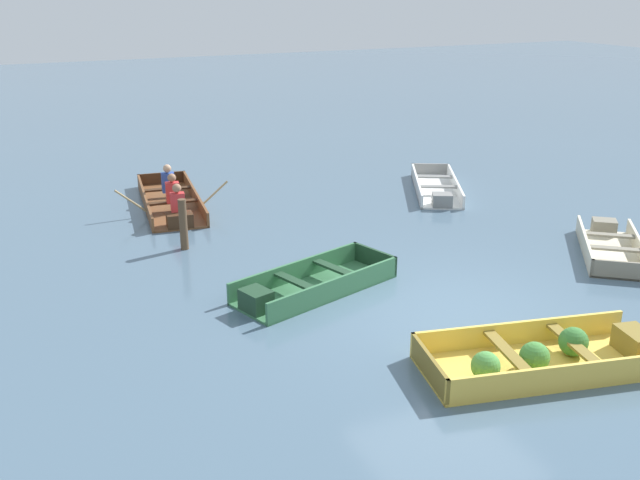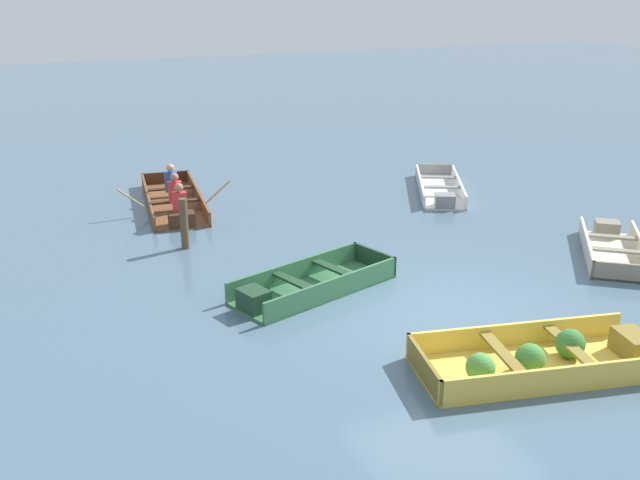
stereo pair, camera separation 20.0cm
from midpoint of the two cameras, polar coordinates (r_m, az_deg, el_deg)
ground_plane at (r=10.87m, az=10.93°, el=-5.90°), size 80.00×80.00×0.00m
dinghy_yellow_foreground at (r=9.66m, az=17.91°, el=-9.00°), size 3.28×1.88×0.43m
skiff_white_near_moored at (r=17.01m, az=9.89°, el=4.05°), size 2.24×3.06×0.31m
skiff_green_mid_moored at (r=11.36m, az=-0.46°, el=-3.65°), size 2.93×1.77×0.36m
skiff_cream_far_moored at (r=14.06m, az=22.72°, el=-0.59°), size 2.32×2.55×0.32m
rowboat_wooden_brown_with_crew at (r=15.92m, az=-11.23°, el=3.17°), size 2.37×3.71×0.89m
mooring_post at (r=13.34m, az=-10.39°, el=1.29°), size 0.15×0.15×0.96m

